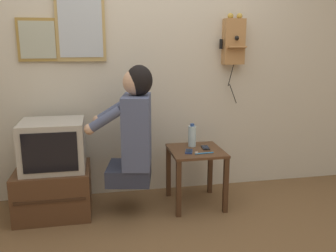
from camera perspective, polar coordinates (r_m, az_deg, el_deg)
The scene contains 12 objects.
wall_back at distance 3.36m, azimuth -3.68°, elevation 10.46°, with size 6.80×0.05×2.55m.
side_table at distance 3.19m, azimuth 4.49°, elevation -5.69°, with size 0.46×0.48×0.51m.
person at distance 2.95m, azimuth -5.47°, elevation -0.30°, with size 0.58×0.49×0.98m.
tv_stand at distance 3.23m, azimuth -17.82°, elevation -9.88°, with size 0.61×0.51×0.40m.
television at distance 3.10m, azimuth -17.91°, elevation -2.91°, with size 0.50×0.45×0.41m.
wall_phone_antique at distance 3.49m, azimuth 10.47°, elevation 13.25°, with size 0.24×0.18×0.84m.
framed_picture at distance 3.33m, azimuth -20.17°, elevation 12.85°, with size 0.34×0.03×0.36m.
wall_mirror at distance 3.30m, azimuth -13.91°, elevation 16.30°, with size 0.42×0.03×0.72m.
cell_phone_held at distance 3.08m, azimuth 3.37°, elevation -4.08°, with size 0.09×0.14×0.01m.
cell_phone_spare at distance 3.20m, azimuth 6.01°, elevation -3.45°, with size 0.07×0.13×0.01m.
water_bottle at distance 3.23m, azimuth 3.89°, elevation -1.58°, with size 0.07×0.07×0.21m.
toothbrush at distance 3.04m, azimuth 5.60°, elevation -4.34°, with size 0.17×0.02×0.02m.
Camera 1 is at (-0.44, -2.14, 1.42)m, focal length 38.00 mm.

